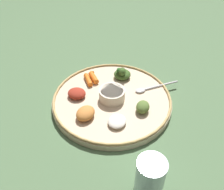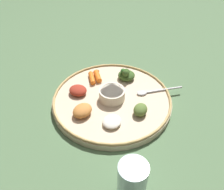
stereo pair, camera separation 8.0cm
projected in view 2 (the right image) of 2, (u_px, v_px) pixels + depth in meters
name	position (u px, v px, depth m)	size (l,w,h in m)	color
ground_plane	(112.00, 103.00, 0.82)	(2.40, 2.40, 0.00)	#4C6B47
platter	(112.00, 101.00, 0.81)	(0.39, 0.39, 0.02)	#C6B293
platter_rim	(112.00, 98.00, 0.81)	(0.39, 0.39, 0.01)	tan
center_bowl	(112.00, 94.00, 0.80)	(0.08, 0.08, 0.04)	beige
spoon	(152.00, 91.00, 0.83)	(0.04, 0.16, 0.01)	silver
greens_pile	(126.00, 75.00, 0.87)	(0.08, 0.08, 0.05)	#385623
carrot_near_spoon	(97.00, 75.00, 0.89)	(0.07, 0.03, 0.02)	orange
carrot_outer	(92.00, 77.00, 0.88)	(0.08, 0.03, 0.02)	orange
mound_squash	(82.00, 111.00, 0.74)	(0.06, 0.05, 0.03)	#C67A38
mound_collards	(140.00, 110.00, 0.75)	(0.05, 0.04, 0.03)	#567033
mound_beet	(78.00, 90.00, 0.82)	(0.06, 0.05, 0.03)	maroon
mound_rice_white	(112.00, 121.00, 0.72)	(0.06, 0.05, 0.02)	silver
drinking_glass	(132.00, 182.00, 0.56)	(0.07, 0.07, 0.11)	silver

